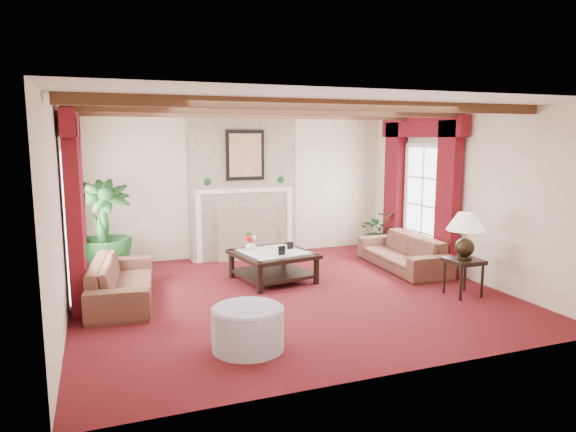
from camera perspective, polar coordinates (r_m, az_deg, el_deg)
name	(u,v)px	position (r m, az deg, el deg)	size (l,w,h in m)	color
floor	(290,294)	(7.60, 0.23, -8.68)	(6.00, 6.00, 0.00)	#480C0D
ceiling	(290,106)	(7.26, 0.25, 12.09)	(6.00, 6.00, 0.00)	white
back_wall	(240,186)	(9.91, -5.41, 3.36)	(6.00, 0.02, 2.70)	beige
left_wall	(61,214)	(6.86, -23.91, 0.22)	(0.02, 5.50, 2.70)	beige
right_wall	(462,195)	(8.82, 18.79, 2.26)	(0.02, 5.50, 2.70)	beige
ceiling_beams	(290,111)	(7.26, 0.25, 11.62)	(6.00, 3.00, 0.12)	#3E2113
fireplace	(241,114)	(9.69, -5.21, 11.23)	(2.00, 0.52, 2.70)	#9D8865
french_door_left	(64,148)	(7.79, -23.64, 6.94)	(0.10, 1.10, 2.16)	white
french_door_right	(426,145)	(9.55, 15.07, 7.58)	(0.10, 1.10, 2.16)	white
curtains_left	(71,117)	(7.79, -23.01, 10.07)	(0.20, 2.40, 2.55)	#4B0A11
curtains_right	(422,121)	(9.49, 14.62, 10.13)	(0.20, 2.40, 2.55)	#4B0A11
sofa_left	(122,273)	(7.57, -17.97, -6.08)	(0.83, 2.08, 0.79)	#360E16
sofa_right	(403,246)	(9.17, 12.61, -3.31)	(0.68, 2.03, 0.79)	#360E16
potted_palm	(104,251)	(8.86, -19.75, -3.68)	(1.02, 1.67, 0.90)	black
small_plant	(378,236)	(10.37, 9.96, -2.20)	(0.98, 1.03, 0.66)	black
coffee_table	(273,266)	(8.23, -1.67, -5.62)	(1.14, 1.14, 0.47)	black
side_table	(463,277)	(7.89, 18.88, -6.45)	(0.46, 0.46, 0.54)	black
ottoman	(248,329)	(5.70, -4.48, -12.36)	(0.78, 0.78, 0.46)	#A8A3B9
table_lamp	(465,235)	(7.76, 19.10, -2.03)	(0.55, 0.55, 0.69)	black
flower_vase	(251,245)	(8.31, -4.17, -3.26)	(0.18, 0.18, 0.17)	silver
book	(294,245)	(7.97, 0.68, -3.20)	(0.21, 0.14, 0.32)	black
photo_frame_a	(282,251)	(7.92, -0.71, -3.89)	(0.11, 0.02, 0.15)	black
photo_frame_b	(290,246)	(8.34, 0.23, -3.32)	(0.10, 0.02, 0.13)	black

